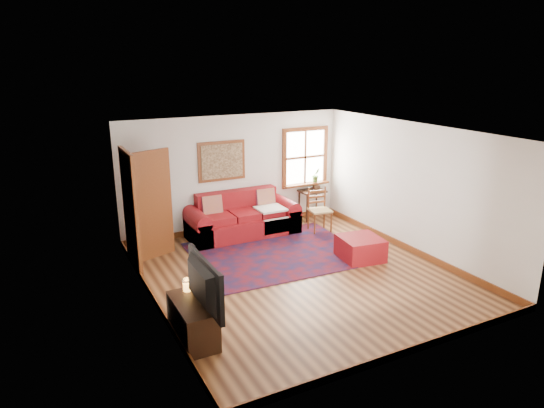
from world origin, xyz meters
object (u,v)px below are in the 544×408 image
side_table (312,195)px  ladder_back_chair (319,208)px  media_cabinet (193,321)px  red_leather_sofa (242,221)px  red_ottoman (360,248)px

side_table → ladder_back_chair: 0.82m
media_cabinet → side_table: bearing=41.6°
red_leather_sofa → red_ottoman: (1.43, -2.23, -0.09)m
red_ottoman → media_cabinet: (-3.66, -1.19, 0.06)m
side_table → ladder_back_chair: size_ratio=0.73×
ladder_back_chair → red_ottoman: bearing=-95.3°
red_ottoman → media_cabinet: bearing=-154.6°
red_leather_sofa → side_table: (1.88, 0.23, 0.27)m
red_ottoman → media_cabinet: media_cabinet is taller
red_ottoman → side_table: bearing=86.9°
red_ottoman → ladder_back_chair: size_ratio=0.78×
media_cabinet → red_ottoman: bearing=18.0°
side_table → media_cabinet: size_ratio=0.71×
red_leather_sofa → media_cabinet: (-2.23, -3.42, -0.04)m
ladder_back_chair → media_cabinet: ladder_back_chair is taller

